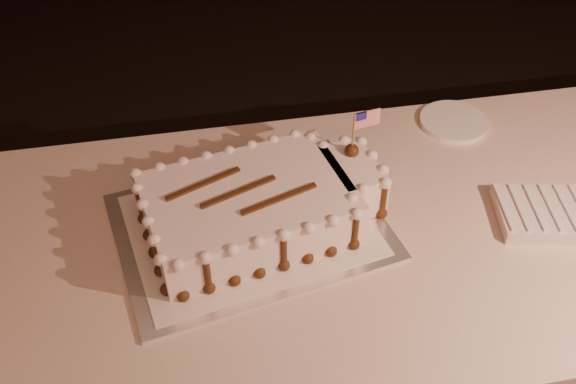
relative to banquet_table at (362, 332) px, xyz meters
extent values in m
cube|color=beige|center=(0.00, 0.00, 0.00)|extent=(2.40, 0.80, 0.75)
cube|color=white|center=(-0.26, 0.05, 0.38)|extent=(0.60, 0.49, 0.01)
cube|color=white|center=(-0.26, 0.05, 0.38)|extent=(0.54, 0.45, 0.00)
cube|color=white|center=(-0.26, 0.05, 0.43)|extent=(0.44, 0.34, 0.10)
cube|color=white|center=(-0.03, 0.09, 0.43)|extent=(0.12, 0.17, 0.10)
sphere|color=#492912|center=(-0.40, -0.12, 0.39)|extent=(0.02, 0.02, 0.02)
sphere|color=#492912|center=(-0.36, -0.11, 0.39)|extent=(0.02, 0.02, 0.02)
sphere|color=#492912|center=(-0.31, -0.10, 0.39)|extent=(0.02, 0.02, 0.02)
sphere|color=#492912|center=(-0.26, -0.09, 0.39)|extent=(0.02, 0.02, 0.02)
sphere|color=#492912|center=(-0.21, -0.08, 0.39)|extent=(0.02, 0.02, 0.02)
sphere|color=#492912|center=(-0.16, -0.07, 0.39)|extent=(0.02, 0.02, 0.02)
sphere|color=#492912|center=(-0.11, -0.06, 0.39)|extent=(0.02, 0.02, 0.02)
sphere|color=#492912|center=(-0.06, -0.05, 0.39)|extent=(0.02, 0.02, 0.02)
sphere|color=#492912|center=(-0.06, -0.01, 0.39)|extent=(0.02, 0.02, 0.02)
sphere|color=#492912|center=(-0.03, 0.01, 0.39)|extent=(0.02, 0.02, 0.02)
sphere|color=#492912|center=(0.02, 0.02, 0.39)|extent=(0.02, 0.02, 0.02)
sphere|color=#492912|center=(0.02, 0.06, 0.39)|extent=(0.02, 0.02, 0.02)
sphere|color=#492912|center=(0.01, 0.11, 0.39)|extent=(0.02, 0.02, 0.02)
sphere|color=#492912|center=(0.00, 0.16, 0.39)|extent=(0.02, 0.02, 0.02)
sphere|color=#492912|center=(-0.03, 0.17, 0.39)|extent=(0.02, 0.02, 0.02)
sphere|color=#492912|center=(-0.08, 0.16, 0.39)|extent=(0.02, 0.02, 0.02)
sphere|color=#492912|center=(-0.10, 0.19, 0.39)|extent=(0.02, 0.02, 0.02)
sphere|color=#492912|center=(-0.13, 0.21, 0.39)|extent=(0.02, 0.02, 0.02)
sphere|color=#492912|center=(-0.18, 0.20, 0.39)|extent=(0.02, 0.02, 0.02)
sphere|color=#492912|center=(-0.23, 0.19, 0.39)|extent=(0.02, 0.02, 0.02)
sphere|color=#492912|center=(-0.28, 0.18, 0.39)|extent=(0.02, 0.02, 0.02)
sphere|color=#492912|center=(-0.33, 0.17, 0.39)|extent=(0.02, 0.02, 0.02)
sphere|color=#492912|center=(-0.38, 0.16, 0.39)|extent=(0.02, 0.02, 0.02)
sphere|color=#492912|center=(-0.42, 0.15, 0.39)|extent=(0.02, 0.02, 0.02)
sphere|color=#492912|center=(-0.47, 0.14, 0.39)|extent=(0.02, 0.02, 0.02)
sphere|color=#492912|center=(-0.47, 0.10, 0.39)|extent=(0.02, 0.02, 0.02)
sphere|color=#492912|center=(-0.46, 0.05, 0.39)|extent=(0.02, 0.02, 0.02)
sphere|color=#492912|center=(-0.45, 0.00, 0.39)|extent=(0.02, 0.02, 0.02)
sphere|color=#492912|center=(-0.44, -0.05, 0.39)|extent=(0.02, 0.02, 0.02)
sphere|color=#492912|center=(-0.43, -0.10, 0.39)|extent=(0.02, 0.02, 0.02)
sphere|color=white|center=(-0.40, -0.12, 0.48)|extent=(0.02, 0.02, 0.02)
sphere|color=white|center=(-0.36, -0.11, 0.48)|extent=(0.02, 0.02, 0.02)
sphere|color=white|center=(-0.31, -0.10, 0.48)|extent=(0.02, 0.02, 0.02)
sphere|color=white|center=(-0.26, -0.09, 0.48)|extent=(0.02, 0.02, 0.02)
sphere|color=white|center=(-0.21, -0.08, 0.48)|extent=(0.02, 0.02, 0.02)
sphere|color=white|center=(-0.16, -0.07, 0.48)|extent=(0.02, 0.02, 0.02)
sphere|color=white|center=(-0.11, -0.06, 0.48)|extent=(0.02, 0.02, 0.02)
sphere|color=white|center=(-0.06, -0.05, 0.48)|extent=(0.02, 0.02, 0.02)
sphere|color=white|center=(-0.06, -0.01, 0.48)|extent=(0.02, 0.02, 0.02)
sphere|color=white|center=(-0.03, 0.01, 0.48)|extent=(0.02, 0.02, 0.02)
sphere|color=white|center=(0.02, 0.02, 0.48)|extent=(0.02, 0.02, 0.02)
sphere|color=white|center=(0.02, 0.06, 0.48)|extent=(0.02, 0.02, 0.02)
sphere|color=white|center=(0.01, 0.11, 0.48)|extent=(0.02, 0.02, 0.02)
sphere|color=white|center=(0.00, 0.16, 0.48)|extent=(0.02, 0.02, 0.02)
sphere|color=white|center=(-0.03, 0.17, 0.48)|extent=(0.02, 0.02, 0.02)
sphere|color=white|center=(-0.08, 0.16, 0.48)|extent=(0.02, 0.02, 0.02)
sphere|color=white|center=(-0.10, 0.19, 0.48)|extent=(0.02, 0.02, 0.02)
sphere|color=white|center=(-0.13, 0.21, 0.48)|extent=(0.02, 0.02, 0.02)
sphere|color=white|center=(-0.18, 0.20, 0.48)|extent=(0.02, 0.02, 0.02)
sphere|color=white|center=(-0.23, 0.19, 0.48)|extent=(0.02, 0.02, 0.02)
sphere|color=white|center=(-0.28, 0.18, 0.48)|extent=(0.02, 0.02, 0.02)
sphere|color=white|center=(-0.33, 0.17, 0.48)|extent=(0.02, 0.02, 0.02)
sphere|color=white|center=(-0.38, 0.16, 0.48)|extent=(0.02, 0.02, 0.02)
sphere|color=white|center=(-0.42, 0.15, 0.48)|extent=(0.02, 0.02, 0.02)
sphere|color=white|center=(-0.47, 0.14, 0.48)|extent=(0.02, 0.02, 0.02)
sphere|color=white|center=(-0.47, 0.10, 0.48)|extent=(0.02, 0.02, 0.02)
sphere|color=white|center=(-0.46, 0.05, 0.48)|extent=(0.02, 0.02, 0.02)
sphere|color=white|center=(-0.45, 0.00, 0.48)|extent=(0.02, 0.02, 0.02)
sphere|color=white|center=(-0.44, -0.05, 0.48)|extent=(0.02, 0.02, 0.02)
sphere|color=white|center=(-0.43, -0.10, 0.48)|extent=(0.02, 0.02, 0.02)
cylinder|color=#492912|center=(-0.36, -0.11, 0.43)|extent=(0.01, 0.01, 0.09)
sphere|color=#492912|center=(-0.36, -0.11, 0.39)|extent=(0.02, 0.02, 0.02)
cylinder|color=#492912|center=(-0.21, -0.08, 0.43)|extent=(0.01, 0.01, 0.09)
sphere|color=#492912|center=(-0.21, -0.08, 0.39)|extent=(0.02, 0.02, 0.02)
cylinder|color=#492912|center=(-0.06, -0.05, 0.43)|extent=(0.01, 0.01, 0.09)
sphere|color=#492912|center=(-0.06, -0.05, 0.39)|extent=(0.02, 0.02, 0.02)
cylinder|color=#492912|center=(0.02, 0.02, 0.43)|extent=(0.01, 0.01, 0.09)
sphere|color=#492912|center=(0.02, 0.02, 0.39)|extent=(0.02, 0.02, 0.02)
cylinder|color=#492912|center=(0.00, 0.16, 0.43)|extent=(0.01, 0.01, 0.09)
sphere|color=#492912|center=(0.00, 0.16, 0.39)|extent=(0.02, 0.02, 0.02)
cylinder|color=#492912|center=(-0.10, 0.19, 0.43)|extent=(0.01, 0.01, 0.09)
sphere|color=#492912|center=(-0.10, 0.19, 0.39)|extent=(0.02, 0.02, 0.02)
cylinder|color=#492912|center=(-0.23, 0.19, 0.43)|extent=(0.01, 0.01, 0.09)
sphere|color=#492912|center=(-0.23, 0.19, 0.39)|extent=(0.02, 0.02, 0.02)
cylinder|color=#492912|center=(-0.38, 0.16, 0.43)|extent=(0.01, 0.01, 0.09)
sphere|color=#492912|center=(-0.38, 0.16, 0.39)|extent=(0.02, 0.02, 0.02)
cylinder|color=#492912|center=(-0.47, 0.10, 0.43)|extent=(0.01, 0.01, 0.09)
sphere|color=#492912|center=(-0.47, 0.10, 0.39)|extent=(0.02, 0.02, 0.02)
cylinder|color=#492912|center=(-0.44, -0.05, 0.43)|extent=(0.01, 0.01, 0.09)
sphere|color=#492912|center=(-0.44, -0.05, 0.39)|extent=(0.02, 0.02, 0.02)
cube|color=#492912|center=(-0.34, 0.08, 0.48)|extent=(0.15, 0.07, 0.01)
cube|color=#492912|center=(-0.28, 0.04, 0.48)|extent=(0.16, 0.07, 0.01)
cube|color=#492912|center=(-0.20, 0.01, 0.48)|extent=(0.16, 0.06, 0.01)
sphere|color=#492912|center=(-0.03, 0.12, 0.49)|extent=(0.03, 0.03, 0.03)
cylinder|color=#A37A46|center=(-0.03, 0.12, 0.52)|extent=(0.00, 0.00, 0.11)
cube|color=red|center=(0.00, 0.12, 0.56)|extent=(0.05, 0.01, 0.04)
cube|color=navy|center=(-0.01, 0.12, 0.57)|extent=(0.02, 0.01, 0.02)
cube|color=silver|center=(0.36, -0.04, 0.39)|extent=(0.24, 0.19, 0.03)
cube|color=white|center=(0.27, -0.02, 0.41)|extent=(0.03, 0.14, 0.01)
cube|color=white|center=(0.30, -0.03, 0.41)|extent=(0.03, 0.14, 0.01)
cube|color=white|center=(0.33, -0.04, 0.41)|extent=(0.03, 0.14, 0.01)
cube|color=white|center=(0.36, -0.04, 0.41)|extent=(0.03, 0.14, 0.01)
cube|color=white|center=(0.39, -0.05, 0.41)|extent=(0.03, 0.14, 0.01)
cylinder|color=white|center=(0.29, 0.31, 0.38)|extent=(0.17, 0.17, 0.01)
camera|label=1|loc=(-0.35, -0.87, 1.33)|focal=40.00mm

